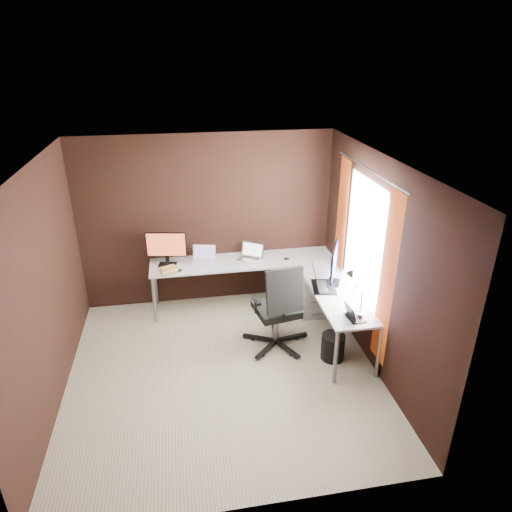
{
  "coord_description": "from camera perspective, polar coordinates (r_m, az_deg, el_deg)",
  "views": [
    {
      "loc": [
        -0.37,
        -4.37,
        3.54
      ],
      "look_at": [
        0.56,
        0.95,
        1.04
      ],
      "focal_mm": 32.0,
      "sensor_mm": 36.0,
      "label": 1
    }
  ],
  "objects": [
    {
      "name": "laptop_black_small",
      "position": [
        5.31,
        12.07,
        -7.27
      ],
      "size": [
        0.2,
        0.26,
        0.17
      ],
      "rotation": [
        0.0,
        0.0,
        1.66
      ],
      "color": "black",
      "rests_on": "desk"
    },
    {
      "name": "office_chair",
      "position": [
        5.84,
        2.7,
        -8.32
      ],
      "size": [
        0.67,
        0.68,
        1.19
      ],
      "rotation": [
        0.0,
        0.0,
        0.17
      ],
      "color": "black",
      "rests_on": "ground"
    },
    {
      "name": "wastebasket",
      "position": [
        5.81,
        9.58,
        -11.12
      ],
      "size": [
        0.29,
        0.29,
        0.33
      ],
      "primitive_type": "cylinder",
      "rotation": [
        0.0,
        0.0,
        -0.0
      ],
      "color": "black",
      "rests_on": "ground"
    },
    {
      "name": "book_stack",
      "position": [
        6.32,
        -10.83,
        -1.74
      ],
      "size": [
        0.26,
        0.23,
        0.07
      ],
      "rotation": [
        0.0,
        0.0,
        0.28
      ],
      "color": "#A08856",
      "rests_on": "desk"
    },
    {
      "name": "mouse_corner",
      "position": [
        6.59,
        3.85,
        -0.35
      ],
      "size": [
        0.1,
        0.08,
        0.03
      ],
      "primitive_type": "ellipsoid",
      "rotation": [
        0.0,
        0.0,
        0.31
      ],
      "color": "black",
      "rests_on": "desk"
    },
    {
      "name": "drawer_pedestal",
      "position": [
        6.65,
        7.08,
        -4.56
      ],
      "size": [
        0.42,
        0.5,
        0.6
      ],
      "primitive_type": "cube",
      "color": "white",
      "rests_on": "ground"
    },
    {
      "name": "laptop_silver",
      "position": [
        6.6,
        -0.62,
        0.07
      ],
      "size": [
        0.41,
        0.37,
        0.22
      ],
      "rotation": [
        0.0,
        0.0,
        -0.55
      ],
      "color": "silver",
      "rests_on": "desk"
    },
    {
      "name": "laptop_white",
      "position": [
        6.57,
        -6.53,
        -0.24
      ],
      "size": [
        0.37,
        0.3,
        0.22
      ],
      "rotation": [
        0.0,
        0.0,
        -0.23
      ],
      "color": "white",
      "rests_on": "desk"
    },
    {
      "name": "desk",
      "position": [
        6.24,
        2.38,
        -2.52
      ],
      "size": [
        2.65,
        2.25,
        0.73
      ],
      "color": "white",
      "rests_on": "ground"
    },
    {
      "name": "monitor_right",
      "position": [
        5.91,
        9.71,
        -0.9
      ],
      "size": [
        0.28,
        0.57,
        0.5
      ],
      "rotation": [
        0.0,
        0.0,
        1.14
      ],
      "color": "black",
      "rests_on": "desk"
    },
    {
      "name": "mouse_left",
      "position": [
        6.32,
        -9.59,
        -1.79
      ],
      "size": [
        0.1,
        0.09,
        0.03
      ],
      "primitive_type": "ellipsoid",
      "rotation": [
        0.0,
        0.0,
        -0.4
      ],
      "color": "black",
      "rests_on": "desk"
    },
    {
      "name": "desk_lamp",
      "position": [
        5.21,
        12.23,
        -3.98
      ],
      "size": [
        0.19,
        0.21,
        0.56
      ],
      "rotation": [
        0.0,
        0.0,
        0.06
      ],
      "color": "slate",
      "rests_on": "desk"
    },
    {
      "name": "laptop_black_big",
      "position": [
        5.87,
        8.11,
        -3.42
      ],
      "size": [
        0.36,
        0.46,
        0.27
      ],
      "rotation": [
        0.0,
        0.0,
        1.39
      ],
      "color": "black",
      "rests_on": "desk"
    },
    {
      "name": "monitor_left",
      "position": [
        6.45,
        -11.14,
        1.14
      ],
      "size": [
        0.56,
        0.2,
        0.49
      ],
      "rotation": [
        0.0,
        0.0,
        -0.18
      ],
      "color": "black",
      "rests_on": "desk"
    },
    {
      "name": "room",
      "position": [
        5.03,
        -0.74,
        -1.91
      ],
      "size": [
        3.6,
        3.6,
        2.5
      ],
      "color": "beige",
      "rests_on": "ground"
    }
  ]
}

